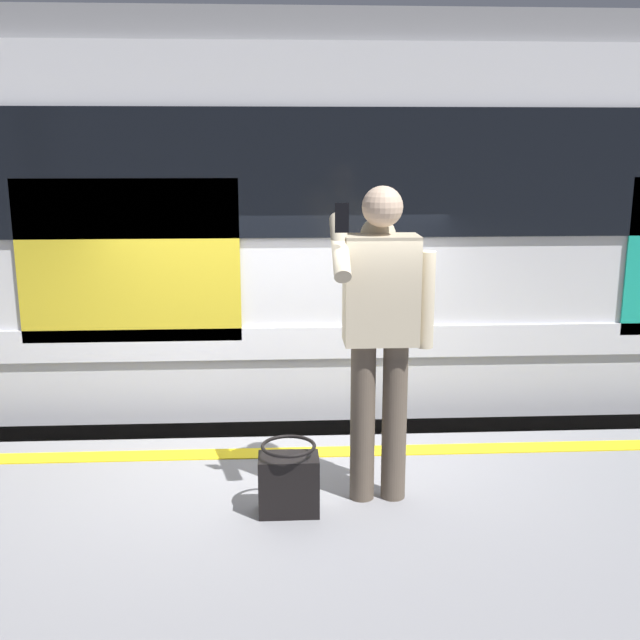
{
  "coord_description": "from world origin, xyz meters",
  "views": [
    {
      "loc": [
        -0.04,
        4.96,
        2.99
      ],
      "look_at": [
        -0.29,
        0.3,
        1.9
      ],
      "focal_mm": 42.49,
      "sensor_mm": 36.0,
      "label": 1
    }
  ],
  "objects": [
    {
      "name": "ground_plane",
      "position": [
        0.0,
        0.0,
        0.0
      ],
      "size": [
        23.57,
        23.57,
        0.0
      ],
      "primitive_type": "plane",
      "color": "#4C4742"
    },
    {
      "name": "safety_line",
      "position": [
        0.0,
        0.3,
        1.01
      ],
      "size": [
        12.87,
        0.16,
        0.01
      ],
      "primitive_type": "cube",
      "color": "yellow",
      "rests_on": "platform"
    },
    {
      "name": "track_rail_near",
      "position": [
        0.0,
        -1.14,
        0.08
      ],
      "size": [
        17.08,
        0.08,
        0.16
      ],
      "primitive_type": "cube",
      "color": "slate",
      "rests_on": "ground"
    },
    {
      "name": "track_rail_far",
      "position": [
        0.0,
        -2.57,
        0.08
      ],
      "size": [
        17.08,
        0.08,
        0.16
      ],
      "primitive_type": "cube",
      "color": "slate",
      "rests_on": "ground"
    },
    {
      "name": "train_carriage",
      "position": [
        -1.17,
        -1.85,
        2.42
      ],
      "size": [
        12.56,
        2.88,
        3.75
      ],
      "color": "silver",
      "rests_on": "ground"
    },
    {
      "name": "passenger",
      "position": [
        -0.59,
        0.95,
        2.06
      ],
      "size": [
        0.57,
        0.55,
        1.77
      ],
      "color": "brown",
      "rests_on": "platform"
    },
    {
      "name": "handbag",
      "position": [
        -0.08,
        1.12,
        1.18
      ],
      "size": [
        0.33,
        0.3,
        0.4
      ],
      "color": "black",
      "rests_on": "platform"
    }
  ]
}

